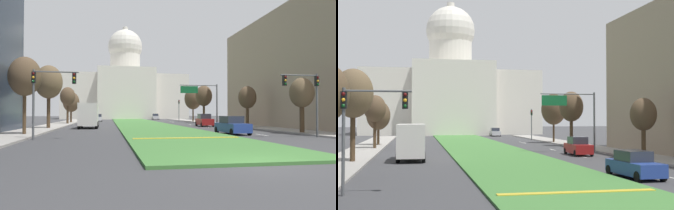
{
  "view_description": "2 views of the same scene",
  "coord_description": "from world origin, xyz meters",
  "views": [
    {
      "loc": [
        -5.72,
        -11.22,
        2.02
      ],
      "look_at": [
        2.26,
        31.22,
        3.04
      ],
      "focal_mm": 34.3,
      "sensor_mm": 36.0,
      "label": 1
    },
    {
      "loc": [
        -7.61,
        -9.02,
        3.75
      ],
      "look_at": [
        0.73,
        33.37,
        4.97
      ],
      "focal_mm": 48.23,
      "sensor_mm": 36.0,
      "label": 2
    }
  ],
  "objects": [
    {
      "name": "street_tree_right_distant",
      "position": [
        12.23,
        55.24,
        4.99
      ],
      "size": [
        3.68,
        3.68,
        7.3
      ],
      "color": "#4C3823",
      "rests_on": "ground_plane"
    },
    {
      "name": "capitol_building",
      "position": [
        0.0,
        96.74,
        9.77
      ],
      "size": [
        39.84,
        22.38,
        31.0
      ],
      "color": "silver",
      "rests_on": "ground_plane"
    },
    {
      "name": "ground_plane",
      "position": [
        0.0,
        48.82,
        0.0
      ],
      "size": [
        260.0,
        260.0,
        0.0
      ],
      "primitive_type": "plane",
      "color": "#3D3D3F"
    },
    {
      "name": "traffic_light_near_right",
      "position": [
        10.25,
        12.24,
        3.8
      ],
      "size": [
        3.34,
        0.35,
        5.2
      ],
      "color": "#515456",
      "rests_on": "ground_plane"
    },
    {
      "name": "street_tree_left_far",
      "position": [
        -12.58,
        46.57,
        4.77
      ],
      "size": [
        2.57,
        2.57,
        6.44
      ],
      "color": "#4C3823",
      "rests_on": "ground_plane"
    },
    {
      "name": "box_truck_delivery",
      "position": [
        -8.14,
        31.28,
        1.68
      ],
      "size": [
        2.4,
        6.4,
        3.2
      ],
      "color": "silver",
      "rests_on": "ground_plane"
    },
    {
      "name": "street_tree_left_distant",
      "position": [
        -12.72,
        53.21,
        4.05
      ],
      "size": [
        3.12,
        3.12,
        6.03
      ],
      "color": "#4C3823",
      "rests_on": "ground_plane"
    },
    {
      "name": "street_tree_right_mid",
      "position": [
        12.62,
        28.9,
        3.99
      ],
      "size": [
        2.41,
        2.41,
        5.57
      ],
      "color": "#4C3823",
      "rests_on": "ground_plane"
    },
    {
      "name": "sedan_midblock",
      "position": [
        8.23,
        34.05,
        0.85
      ],
      "size": [
        2.07,
        4.53,
        1.84
      ],
      "color": "maroon",
      "rests_on": "ground_plane"
    },
    {
      "name": "traffic_light_near_left",
      "position": [
        -10.25,
        13.69,
        3.8
      ],
      "size": [
        3.34,
        0.35,
        5.2
      ],
      "color": "#515456",
      "rests_on": "ground_plane"
    },
    {
      "name": "median_curb_nose",
      "position": [
        0.0,
        11.73,
        0.16
      ],
      "size": [
        7.94,
        0.5,
        0.04
      ],
      "primitive_type": "cube",
      "color": "gold",
      "rests_on": "grass_median"
    },
    {
      "name": "street_tree_left_mid",
      "position": [
        -12.86,
        30.03,
        5.71
      ],
      "size": [
        3.28,
        3.28,
        7.83
      ],
      "color": "#4C3823",
      "rests_on": "ground_plane"
    },
    {
      "name": "lane_dashes_right",
      "position": [
        8.0,
        47.93,
        0.0
      ],
      "size": [
        0.16,
        64.42,
        0.01
      ],
      "color": "silver",
      "rests_on": "ground_plane"
    },
    {
      "name": "street_tree_left_near",
      "position": [
        -12.91,
        18.72,
        5.16
      ],
      "size": [
        2.76,
        2.76,
        6.93
      ],
      "color": "#4C3823",
      "rests_on": "ground_plane"
    },
    {
      "name": "sedan_far_horizon",
      "position": [
        -7.97,
        64.92,
        0.79
      ],
      "size": [
        1.99,
        4.52,
        1.68
      ],
      "color": "silver",
      "rests_on": "ground_plane"
    },
    {
      "name": "overhead_guide_sign",
      "position": [
        8.96,
        37.24,
        4.67
      ],
      "size": [
        6.15,
        0.2,
        6.5
      ],
      "color": "#515456",
      "rests_on": "ground_plane"
    },
    {
      "name": "sidewalk_right",
      "position": [
        13.59,
        39.05,
        0.07
      ],
      "size": [
        4.0,
        87.87,
        0.15
      ],
      "primitive_type": "cube",
      "color": "#9E9991",
      "rests_on": "ground_plane"
    },
    {
      "name": "street_tree_right_near",
      "position": [
        12.4,
        16.32,
        3.83
      ],
      "size": [
        2.28,
        2.28,
        5.35
      ],
      "color": "#4C3823",
      "rests_on": "ground_plane"
    },
    {
      "name": "midrise_block_right",
      "position": [
        23.34,
        26.75,
        7.76
      ],
      "size": [
        15.5,
        34.1,
        15.52
      ],
      "primitive_type": "cube",
      "color": "tan",
      "rests_on": "ground_plane"
    },
    {
      "name": "street_tree_right_far",
      "position": [
        12.33,
        47.68,
        5.16
      ],
      "size": [
        3.18,
        3.18,
        7.21
      ],
      "color": "#4C3823",
      "rests_on": "ground_plane"
    },
    {
      "name": "traffic_light_far_right",
      "position": [
        11.09,
        63.95,
        3.31
      ],
      "size": [
        0.28,
        0.35,
        5.2
      ],
      "color": "#515456",
      "rests_on": "ground_plane"
    },
    {
      "name": "sidewalk_left",
      "position": [
        -13.59,
        39.05,
        0.07
      ],
      "size": [
        4.0,
        87.87,
        0.15
      ],
      "primitive_type": "cube",
      "color": "#9E9991",
      "rests_on": "ground_plane"
    },
    {
      "name": "sedan_distant",
      "position": [
        -8.24,
        46.97,
        0.81
      ],
      "size": [
        1.98,
        4.71,
        1.74
      ],
      "color": "#BCBCC1",
      "rests_on": "ground_plane"
    },
    {
      "name": "sedan_lead_stopped",
      "position": [
        5.7,
        17.12,
        0.8
      ],
      "size": [
        2.02,
        4.61,
        1.69
      ],
      "color": "navy",
      "rests_on": "ground_plane"
    },
    {
      "name": "sedan_very_far",
      "position": [
        7.98,
        81.66,
        0.79
      ],
      "size": [
        2.1,
        4.68,
        1.69
      ],
      "color": "#BCBCC1",
      "rests_on": "ground_plane"
    },
    {
      "name": "grass_median",
      "position": [
        0.0,
        43.93,
        0.07
      ],
      "size": [
        8.82,
        87.87,
        0.14
      ],
      "primitive_type": "cube",
      "color": "#427A38",
      "rests_on": "ground_plane"
    }
  ]
}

